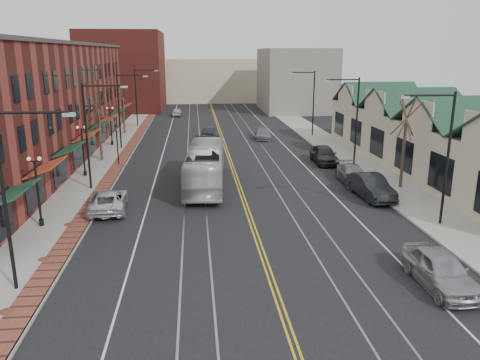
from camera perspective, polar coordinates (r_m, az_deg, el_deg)
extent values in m
plane|color=black|center=(22.51, 3.81, -11.99)|extent=(160.00, 160.00, 0.00)
cube|color=gray|center=(41.91, -17.26, 0.46)|extent=(4.00, 120.00, 0.15)
cube|color=gray|center=(43.81, 15.16, 1.24)|extent=(4.00, 120.00, 0.15)
cube|color=maroon|center=(49.49, -24.21, 8.39)|extent=(10.00, 50.00, 11.00)
cube|color=beige|center=(45.82, 22.41, 4.07)|extent=(8.00, 36.00, 4.60)
cube|color=maroon|center=(90.66, -13.93, 12.76)|extent=(14.00, 18.00, 14.00)
cube|color=beige|center=(104.94, -3.82, 12.08)|extent=(22.00, 14.00, 9.00)
cube|color=slate|center=(86.83, 6.80, 12.01)|extent=(12.00, 16.00, 11.00)
cylinder|color=black|center=(22.19, -26.77, -2.50)|extent=(0.16, 0.16, 8.00)
cylinder|color=black|center=(20.93, -24.15, 7.51)|extent=(3.00, 0.12, 0.12)
cube|color=#999999|center=(20.52, -20.12, 7.50)|extent=(0.50, 0.25, 0.15)
cylinder|color=black|center=(37.14, -18.18, 4.99)|extent=(0.16, 0.16, 8.00)
cylinder|color=black|center=(36.40, -16.33, 10.98)|extent=(3.00, 0.12, 0.12)
cube|color=#999999|center=(36.17, -13.95, 10.96)|extent=(0.50, 0.25, 0.15)
cylinder|color=black|center=(52.71, -14.54, 8.10)|extent=(0.16, 0.16, 8.00)
cylinder|color=black|center=(52.19, -13.16, 12.31)|extent=(3.00, 0.12, 0.12)
cube|color=#999999|center=(52.03, -11.48, 12.29)|extent=(0.50, 0.25, 0.15)
cylinder|color=black|center=(68.48, -12.55, 9.77)|extent=(0.16, 0.16, 8.00)
cylinder|color=black|center=(68.08, -11.45, 13.01)|extent=(3.00, 0.12, 0.12)
cube|color=#999999|center=(67.96, -10.16, 12.98)|extent=(0.50, 0.25, 0.15)
cylinder|color=black|center=(30.36, 23.97, 2.26)|extent=(0.16, 0.16, 8.00)
cylinder|color=black|center=(29.10, 22.17, 9.54)|extent=(3.00, 0.12, 0.12)
cube|color=#999999|center=(28.45, 19.44, 9.49)|extent=(0.50, 0.25, 0.15)
cylinder|color=black|center=(44.73, 14.03, 6.93)|extent=(0.16, 0.16, 8.00)
cylinder|color=black|center=(43.88, 12.46, 11.86)|extent=(3.00, 0.12, 0.12)
cube|color=#999999|center=(43.45, 10.53, 11.80)|extent=(0.50, 0.25, 0.15)
cylinder|color=black|center=(59.93, 8.95, 9.21)|extent=(0.16, 0.16, 8.00)
cylinder|color=black|center=(59.30, 7.66, 12.88)|extent=(3.00, 0.12, 0.12)
cube|color=#999999|center=(58.99, 6.20, 12.81)|extent=(0.50, 0.25, 0.15)
cylinder|color=black|center=(30.91, -23.04, -4.77)|extent=(0.28, 0.28, 0.40)
cylinder|color=black|center=(30.38, -23.39, -1.57)|extent=(0.14, 0.14, 4.00)
cube|color=black|center=(29.91, -23.79, 2.10)|extent=(0.60, 0.06, 0.06)
sphere|color=white|center=(29.97, -24.36, 2.36)|extent=(0.24, 0.24, 0.24)
sphere|color=white|center=(29.79, -23.27, 2.40)|extent=(0.24, 0.24, 0.24)
cylinder|color=black|center=(42.01, -18.35, 0.79)|extent=(0.28, 0.28, 0.40)
cylinder|color=black|center=(41.62, -18.56, 3.19)|extent=(0.14, 0.14, 4.00)
cube|color=black|center=(41.28, -18.79, 5.90)|extent=(0.60, 0.06, 0.06)
sphere|color=white|center=(41.33, -19.22, 6.09)|extent=(0.24, 0.24, 0.24)
sphere|color=white|center=(41.19, -18.40, 6.13)|extent=(0.24, 0.24, 0.24)
cylinder|color=black|center=(55.44, -15.31, 4.40)|extent=(0.28, 0.28, 0.40)
cylinder|color=black|center=(55.14, -15.44, 6.23)|extent=(0.14, 0.14, 4.00)
cube|color=black|center=(54.88, -15.59, 8.29)|extent=(0.60, 0.06, 0.06)
sphere|color=white|center=(54.92, -15.91, 8.43)|extent=(0.24, 0.24, 0.24)
sphere|color=white|center=(54.81, -15.29, 8.47)|extent=(0.24, 0.24, 0.24)
cylinder|color=#382B21|center=(47.25, -16.69, 5.26)|extent=(0.24, 0.24, 4.90)
cylinder|color=#382B21|center=(46.90, -16.93, 8.33)|extent=(0.58, 1.37, 2.90)
cylinder|color=#382B21|center=(46.90, -16.93, 8.33)|extent=(1.60, 0.66, 2.78)
cylinder|color=#382B21|center=(46.90, -16.93, 8.33)|extent=(0.53, 1.23, 2.96)
cylinder|color=#382B21|center=(46.90, -16.93, 8.33)|extent=(1.69, 1.03, 2.64)
cylinder|color=#382B21|center=(46.90, -16.93, 8.33)|extent=(1.78, 1.29, 2.48)
cylinder|color=#382B21|center=(62.88, -14.00, 7.64)|extent=(0.24, 0.24, 4.55)
cylinder|color=#382B21|center=(62.63, -14.14, 9.79)|extent=(0.55, 1.28, 2.69)
cylinder|color=#382B21|center=(62.63, -14.14, 9.79)|extent=(1.49, 0.62, 2.58)
cylinder|color=#382B21|center=(62.63, -14.14, 9.79)|extent=(0.50, 1.15, 2.75)
cylinder|color=#382B21|center=(62.63, -14.14, 9.79)|extent=(1.57, 0.97, 2.45)
cylinder|color=#382B21|center=(62.63, -14.14, 9.79)|extent=(1.66, 1.20, 2.30)
cylinder|color=#382B21|center=(38.03, 19.27, 3.01)|extent=(0.24, 0.24, 5.25)
cylinder|color=#382B21|center=(37.59, 19.64, 7.07)|extent=(0.61, 1.46, 3.10)
cylinder|color=#382B21|center=(37.59, 19.64, 7.07)|extent=(1.70, 0.70, 2.97)
cylinder|color=#382B21|center=(37.59, 19.64, 7.07)|extent=(0.56, 1.31, 3.17)
cylinder|color=#382B21|center=(37.59, 19.64, 7.07)|extent=(1.80, 1.10, 2.82)
cylinder|color=#382B21|center=(37.59, 19.64, 7.07)|extent=(1.90, 1.37, 2.65)
cylinder|color=#592D19|center=(21.86, -26.60, -14.13)|extent=(0.60, 0.60, 0.02)
cylinder|color=#592D19|center=(26.07, -22.78, -8.88)|extent=(0.60, 0.60, 0.02)
cylinder|color=#592D19|center=(30.53, -20.13, -5.10)|extent=(0.60, 0.60, 0.02)
cylinder|color=black|center=(45.13, -14.70, 3.86)|extent=(0.12, 0.12, 3.20)
imported|color=black|center=(44.83, -14.85, 6.05)|extent=(0.18, 0.15, 0.90)
imported|color=silver|center=(36.99, -4.23, 1.69)|extent=(3.56, 11.90, 3.27)
imported|color=silver|center=(32.59, -15.78, -2.42)|extent=(2.77, 5.30, 1.43)
imported|color=#9A9BA1|center=(23.33, 23.23, -10.00)|extent=(2.01, 4.86, 1.65)
imported|color=black|center=(35.39, 15.66, -0.77)|extent=(2.18, 5.32, 1.72)
imported|color=slate|center=(39.10, 13.55, 0.66)|extent=(2.24, 5.01, 1.43)
imported|color=#232227|center=(45.56, 10.21, 3.08)|extent=(2.20, 5.11, 1.72)
imported|color=black|center=(58.52, -3.78, 5.81)|extent=(2.00, 4.41, 1.40)
imported|color=slate|center=(57.93, 2.80, 5.69)|extent=(2.34, 4.78, 1.34)
imported|color=#BABBC2|center=(79.70, -7.69, 8.22)|extent=(1.66, 4.04, 1.37)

